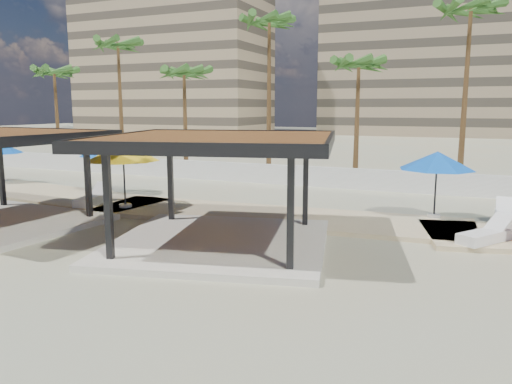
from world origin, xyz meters
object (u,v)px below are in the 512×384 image
at_px(lounger_b, 485,236).
at_px(lounger_d, 505,218).
at_px(pavilion_central, 219,180).
at_px(lounger_a, 93,199).
at_px(umbrella_a, 0,148).

xyz_separation_m(lounger_b, lounger_d, (0.77, 3.30, 0.01)).
xyz_separation_m(pavilion_central, lounger_d, (9.05, 6.71, -1.86)).
bearing_deg(lounger_b, pavilion_central, 146.73).
bearing_deg(lounger_a, pavilion_central, -124.33).
distance_m(pavilion_central, lounger_b, 9.14).
bearing_deg(umbrella_a, pavilion_central, -20.10).
height_order(lounger_b, lounger_d, lounger_d).
height_order(pavilion_central, lounger_a, pavilion_central).
height_order(pavilion_central, lounger_b, pavilion_central).
distance_m(umbrella_a, lounger_b, 27.04).
bearing_deg(lounger_d, lounger_b, 168.35).
distance_m(lounger_a, lounger_d, 17.87).
bearing_deg(lounger_d, pavilion_central, 128.13).
distance_m(pavilion_central, lounger_d, 11.41).
bearing_deg(lounger_d, umbrella_a, 91.45).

